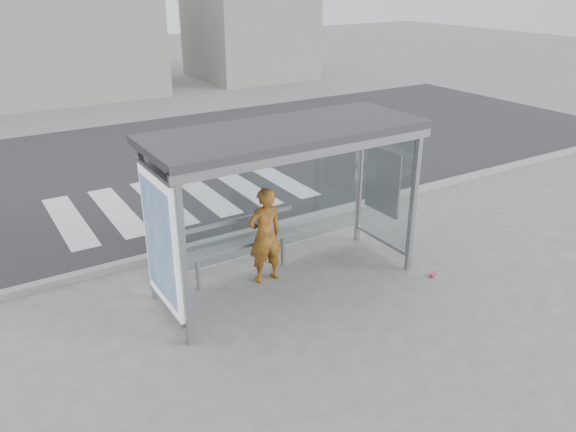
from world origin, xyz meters
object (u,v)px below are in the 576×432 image
object	(u,v)px
bus_shelter	(264,172)
soda_can	(433,275)
person	(265,235)
bench	(241,244)

from	to	relation	value
bus_shelter	soda_can	bearing A→B (deg)	-24.36
person	bus_shelter	bearing A→B (deg)	61.75
bench	soda_can	world-z (taller)	bench
soda_can	bus_shelter	bearing A→B (deg)	155.64
soda_can	bench	bearing A→B (deg)	148.28
bus_shelter	person	size ratio (longest dim) A/B	2.61
bench	soda_can	distance (m)	3.26
person	bench	xyz separation A→B (m)	(-0.29, 0.28, -0.20)
bench	soda_can	size ratio (longest dim) A/B	15.95
bus_shelter	bench	world-z (taller)	bus_shelter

